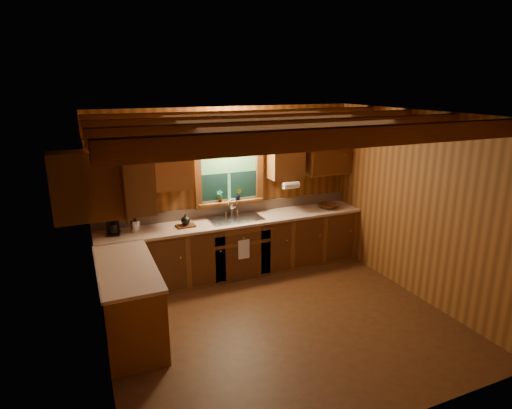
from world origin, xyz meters
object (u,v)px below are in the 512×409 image
object	(u,v)px
coffee_maker	(113,224)
wicker_basket	(329,206)
cutting_board	(186,226)
sink	(236,222)

from	to	relation	value
coffee_maker	wicker_basket	bearing A→B (deg)	9.92
coffee_maker	wicker_basket	size ratio (longest dim) A/B	0.92
cutting_board	wicker_basket	distance (m)	2.45
sink	coffee_maker	distance (m)	1.82
sink	wicker_basket	distance (m)	1.65
coffee_maker	wicker_basket	world-z (taller)	coffee_maker
coffee_maker	cutting_board	distance (m)	1.02
cutting_board	wicker_basket	size ratio (longest dim) A/B	0.81
coffee_maker	cutting_board	xyz separation A→B (m)	(1.01, -0.10, -0.14)
sink	coffee_maker	bearing A→B (deg)	178.14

